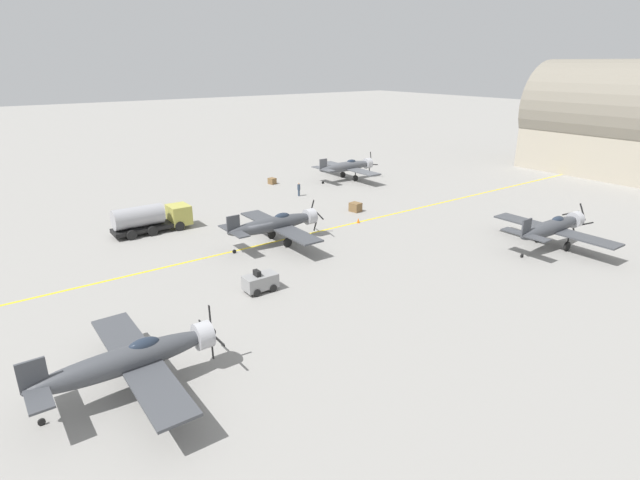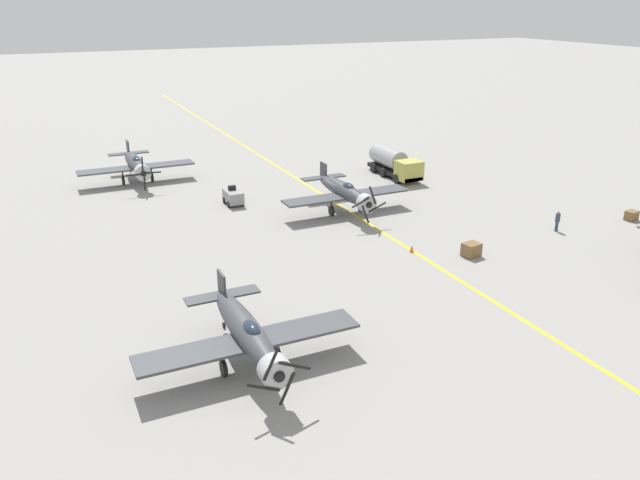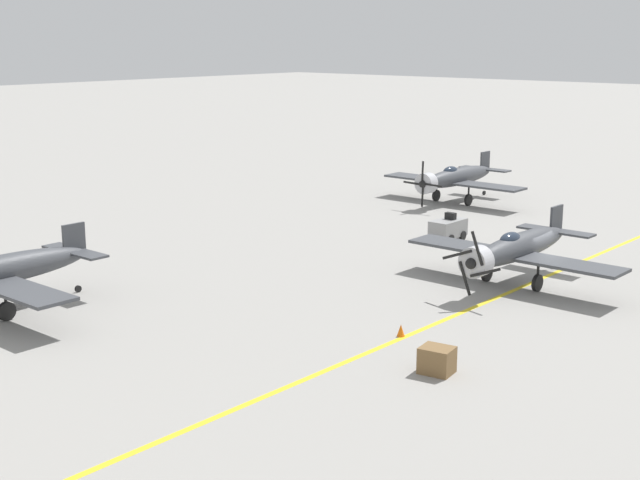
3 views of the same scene
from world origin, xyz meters
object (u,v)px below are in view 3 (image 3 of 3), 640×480
Objects in this scene: supply_crate_by_tanker at (437,360)px; airplane_near_right at (455,178)px; airplane_mid_center at (516,248)px; traffic_cone at (401,330)px; tow_tractor at (448,228)px.

airplane_near_right is at bearing -58.48° from supply_crate_by_tanker.
airplane_mid_center is 21.82× the size of traffic_cone.
airplane_near_right is at bearing -59.22° from tow_tractor.
tow_tractor is at bearing -63.05° from traffic_cone.
traffic_cone is at bearing -35.86° from supply_crate_by_tanker.
traffic_cone is at bearing 99.80° from airplane_mid_center.
airplane_mid_center is at bearing 142.14° from tow_tractor.
tow_tractor is at bearing 128.63° from airplane_near_right.
tow_tractor is at bearing -58.06° from supply_crate_by_tanker.
tow_tractor is 4.73× the size of traffic_cone.
airplane_mid_center is (-15.50, 18.33, -0.00)m from airplane_near_right.
traffic_cone is at bearing 116.95° from tow_tractor.
airplane_near_right reaches higher than airplane_mid_center.
airplane_near_right is 37.30m from supply_crate_by_tanker.
airplane_mid_center is 9.44× the size of supply_crate_by_tanker.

